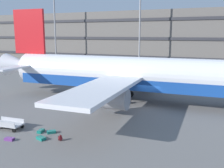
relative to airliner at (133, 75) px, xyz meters
The scene contains 11 objects.
ground_plane 4.55m from the airliner, 35.72° to the right, with size 600.00×600.00×0.00m, color slate.
terminal_structure 43.60m from the airliner, 86.64° to the left, with size 136.59×17.72×13.95m.
airliner is the anchor object (origin of this frame).
light_mast_far_left 43.79m from the airliner, 138.66° to the left, with size 1.80×0.50×20.90m.
light_mast_left 30.78m from the airliner, 107.31° to the left, with size 1.80×0.50×19.68m.
suitcase_purple 16.37m from the airliner, 106.63° to the right, with size 0.81×0.48×0.21m.
suitcase_orange 14.78m from the airliner, 99.75° to the right, with size 0.87×0.66×0.22m.
suitcase_small 13.84m from the airliner, 104.97° to the right, with size 0.48×0.76×0.23m.
suitcase_scuffed 13.42m from the airliner, 101.25° to the right, with size 0.81×0.81×0.22m.
backpack_large 14.15m from the airliner, 93.86° to the right, with size 0.29×0.40×0.50m.
baggage_cart 15.33m from the airliner, 116.24° to the right, with size 3.35×1.55×0.82m.
Camera 1 is at (8.24, -27.89, 8.23)m, focal length 42.32 mm.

